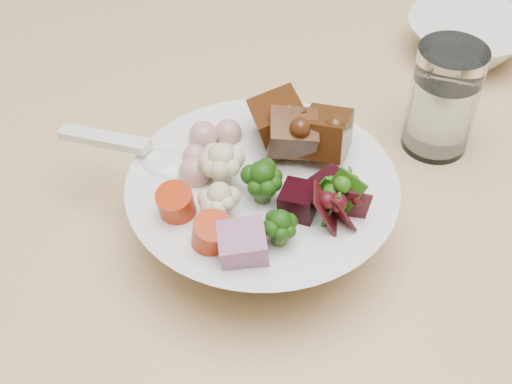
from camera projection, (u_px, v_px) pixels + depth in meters
dining_table at (497, 321)px, 0.67m from camera, size 1.71×1.14×0.74m
food_bowl at (265, 206)px, 0.62m from camera, size 0.23×0.23×0.12m
soup_spoon at (150, 158)px, 0.62m from camera, size 0.14×0.05×0.03m
water_glass at (442, 103)px, 0.70m from camera, size 0.07×0.07×0.11m
side_bowl at (467, 39)px, 0.83m from camera, size 0.14×0.14×0.05m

